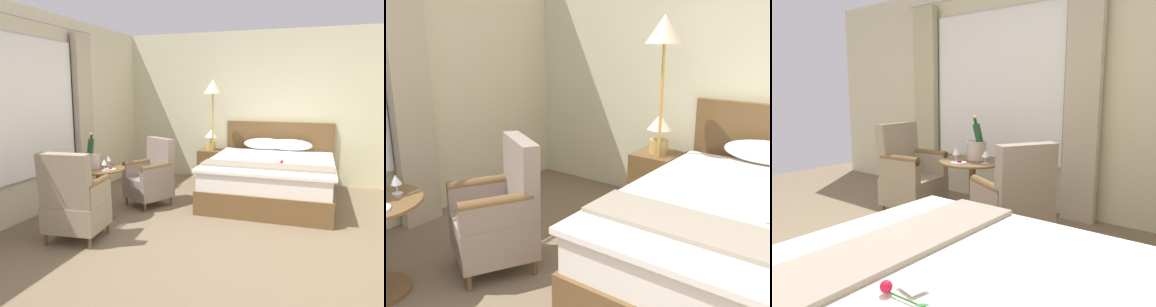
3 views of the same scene
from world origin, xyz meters
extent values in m
plane|color=#76634B|center=(0.00, 0.00, 0.00)|extent=(7.49, 7.49, 0.00)
cube|color=beige|center=(0.00, 3.06, 1.35)|extent=(5.36, 0.12, 2.71)
cube|color=beige|center=(-2.68, 0.00, 1.35)|extent=(0.12, 6.11, 2.71)
cube|color=white|center=(-2.60, 0.00, 1.43)|extent=(0.02, 1.86, 1.81)
cube|color=white|center=(-2.57, 0.00, 1.43)|extent=(0.02, 1.77, 1.77)
cube|color=#BCAE93|center=(-2.52, 1.11, 1.25)|extent=(0.10, 0.36, 2.49)
cylinder|color=#B7B2A8|center=(-2.50, 0.00, 2.52)|extent=(0.03, 2.76, 0.03)
cube|color=brown|center=(0.26, 1.83, 0.16)|extent=(1.78, 2.18, 0.33)
cube|color=white|center=(0.26, 1.83, 0.46)|extent=(1.72, 2.11, 0.25)
cube|color=white|center=(0.26, 1.77, 0.60)|extent=(1.81, 2.05, 0.04)
cube|color=gray|center=(0.26, 1.23, 0.64)|extent=(1.78, 0.39, 0.03)
cube|color=brown|center=(0.26, 2.95, 0.71)|extent=(1.87, 0.08, 0.77)
ellipsoid|color=white|center=(0.05, 2.75, 0.72)|extent=(0.76, 0.26, 0.20)
ellipsoid|color=white|center=(0.48, 2.75, 0.72)|extent=(0.75, 0.24, 0.21)
cylinder|color=#2D6628|center=(0.44, 1.68, 0.64)|extent=(0.03, 0.31, 0.01)
sphere|color=red|center=(0.45, 1.53, 0.65)|extent=(0.05, 0.05, 0.05)
ellipsoid|color=#33702D|center=(0.44, 1.71, 0.64)|extent=(0.05, 0.05, 0.01)
cube|color=white|center=(0.37, 1.59, 0.64)|extent=(0.10, 0.12, 0.00)
cube|color=brown|center=(-0.91, 2.64, 0.29)|extent=(0.40, 0.45, 0.59)
sphere|color=tan|center=(-0.69, 2.64, 0.42)|extent=(0.02, 0.02, 0.02)
cylinder|color=tan|center=(-0.91, 2.64, 0.65)|extent=(0.18, 0.18, 0.13)
cylinder|color=olive|center=(-0.91, 2.64, 0.77)|extent=(0.02, 0.02, 0.10)
cone|color=beige|center=(-0.91, 2.64, 0.89)|extent=(0.23, 0.23, 0.14)
cylinder|color=gold|center=(-0.84, 2.52, 0.01)|extent=(0.28, 0.28, 0.03)
cylinder|color=gold|center=(-0.84, 2.52, 0.82)|extent=(0.03, 0.03, 1.57)
cone|color=beige|center=(-0.84, 2.52, 1.72)|extent=(0.34, 0.34, 0.24)
cylinder|color=brown|center=(-1.76, 0.27, 0.01)|extent=(0.41, 0.41, 0.03)
cylinder|color=brown|center=(-1.76, 0.27, 0.32)|extent=(0.07, 0.07, 0.65)
cylinder|color=brown|center=(-1.76, 0.27, 0.66)|extent=(0.68, 0.68, 0.02)
cylinder|color=#BDAAA5|center=(-1.85, 0.26, 0.76)|extent=(0.20, 0.20, 0.19)
torus|color=#BDAAA5|center=(-1.85, 0.26, 0.85)|extent=(0.22, 0.22, 0.02)
cylinder|color=white|center=(-1.85, 0.26, 0.83)|extent=(0.18, 0.18, 0.03)
cylinder|color=#1E4723|center=(-1.87, 0.27, 0.91)|extent=(0.14, 0.11, 0.29)
cylinder|color=#193D1E|center=(-1.83, 0.25, 1.08)|extent=(0.05, 0.04, 0.08)
sphere|color=gold|center=(-1.83, 0.25, 1.11)|extent=(0.04, 0.04, 0.04)
cylinder|color=white|center=(-1.61, 0.17, 0.67)|extent=(0.07, 0.07, 0.01)
cylinder|color=white|center=(-1.61, 0.17, 0.70)|extent=(0.01, 0.01, 0.07)
cone|color=white|center=(-1.61, 0.17, 0.78)|extent=(0.07, 0.07, 0.07)
cylinder|color=white|center=(-1.72, 0.46, 0.67)|extent=(0.07, 0.07, 0.01)
cylinder|color=white|center=(-1.72, 0.46, 0.70)|extent=(0.01, 0.01, 0.06)
cone|color=white|center=(-1.72, 0.46, 0.76)|extent=(0.07, 0.07, 0.07)
cylinder|color=white|center=(-1.58, 0.24, 0.67)|extent=(0.16, 0.16, 0.01)
sphere|color=maroon|center=(-1.56, 0.27, 0.69)|extent=(0.02, 0.02, 0.02)
sphere|color=#973425|center=(-1.58, 0.23, 0.69)|extent=(0.02, 0.02, 0.02)
sphere|color=maroon|center=(-1.56, 0.24, 0.69)|extent=(0.03, 0.03, 0.03)
cylinder|color=brown|center=(-1.69, 0.86, 0.06)|extent=(0.04, 0.04, 0.13)
cylinder|color=brown|center=(-1.29, 0.65, 0.06)|extent=(0.04, 0.04, 0.13)
cylinder|color=brown|center=(-1.47, 1.28, 0.06)|extent=(0.04, 0.04, 0.13)
cylinder|color=brown|center=(-1.07, 1.07, 0.06)|extent=(0.04, 0.04, 0.13)
cube|color=gray|center=(-1.38, 0.96, 0.27)|extent=(0.73, 0.74, 0.30)
cube|color=gray|center=(-1.27, 1.16, 0.70)|extent=(0.51, 0.35, 0.55)
cube|color=gray|center=(-1.58, 1.05, 0.51)|extent=(0.32, 0.49, 0.18)
cylinder|color=brown|center=(-1.58, 1.05, 0.60)|extent=(0.32, 0.49, 0.09)
cube|color=gray|center=(-1.20, 0.84, 0.51)|extent=(0.32, 0.49, 0.18)
cylinder|color=brown|center=(-1.20, 0.84, 0.60)|extent=(0.32, 0.49, 0.09)
cylinder|color=brown|center=(-1.37, -0.19, 0.07)|extent=(0.04, 0.04, 0.13)
cylinder|color=brown|center=(-1.89, -0.24, 0.07)|extent=(0.04, 0.04, 0.13)
cylinder|color=brown|center=(-1.32, -0.64, 0.07)|extent=(0.04, 0.04, 0.13)
cylinder|color=brown|center=(-1.84, -0.69, 0.07)|extent=(0.04, 0.04, 0.13)
cube|color=gray|center=(-1.60, -0.44, 0.28)|extent=(0.65, 0.60, 0.29)
cube|color=gray|center=(-1.58, -0.66, 0.72)|extent=(0.58, 0.22, 0.60)
cube|color=gray|center=(-1.36, -0.39, 0.54)|extent=(0.14, 0.50, 0.24)
cylinder|color=brown|center=(-1.36, -0.39, 0.66)|extent=(0.14, 0.50, 0.09)
cube|color=gray|center=(-1.85, -0.45, 0.54)|extent=(0.14, 0.50, 0.24)
cylinder|color=brown|center=(-1.85, -0.45, 0.66)|extent=(0.14, 0.50, 0.09)
camera|label=1|loc=(0.89, -3.84, 1.67)|focal=35.00mm
camera|label=2|loc=(0.83, -0.94, 1.71)|focal=40.00mm
camera|label=3|loc=(1.28, 2.55, 1.36)|focal=35.00mm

